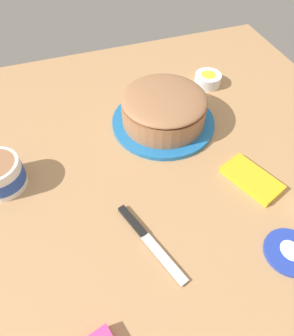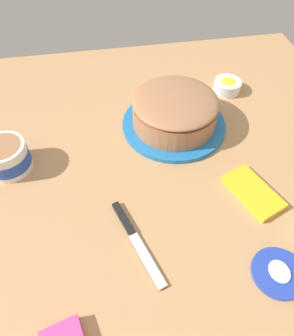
{
  "view_description": "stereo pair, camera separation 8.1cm",
  "coord_description": "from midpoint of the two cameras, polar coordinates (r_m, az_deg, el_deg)",
  "views": [
    {
      "loc": [
        0.39,
        -0.11,
        0.66
      ],
      "look_at": [
        -0.1,
        0.06,
        0.04
      ],
      "focal_mm": 33.33,
      "sensor_mm": 36.0,
      "label": 1
    },
    {
      "loc": [
        0.41,
        -0.03,
        0.66
      ],
      "look_at": [
        -0.1,
        0.06,
        0.04
      ],
      "focal_mm": 33.33,
      "sensor_mm": 36.0,
      "label": 2
    }
  ],
  "objects": [
    {
      "name": "frosting_tub",
      "position": [
        0.89,
        -21.99,
        1.74
      ],
      "size": [
        0.12,
        0.12,
        0.08
      ],
      "color": "white",
      "rests_on": "ground_plane"
    },
    {
      "name": "frosted_cake",
      "position": [
        0.95,
        7.56,
        9.89
      ],
      "size": [
        0.32,
        0.32,
        0.11
      ],
      "color": "#1E6BB2",
      "rests_on": "ground_plane"
    },
    {
      "name": "frosting_tub_lid",
      "position": [
        0.77,
        25.88,
        -17.06
      ],
      "size": [
        0.11,
        0.11,
        0.02
      ],
      "color": "#233DAD",
      "rests_on": "ground_plane"
    },
    {
      "name": "sprinkle_bowl_yellow",
      "position": [
        1.14,
        16.54,
        14.19
      ],
      "size": [
        0.09,
        0.09,
        0.04
      ],
      "color": "white",
      "rests_on": "ground_plane"
    },
    {
      "name": "ground_plane",
      "position": [
        0.78,
        -0.29,
        -7.98
      ],
      "size": [
        1.54,
        1.54,
        0.0
      ],
      "primitive_type": "plane",
      "color": "tan"
    },
    {
      "name": "spreading_knife",
      "position": [
        0.74,
        0.55,
        -12.26
      ],
      "size": [
        0.23,
        0.09,
        0.01
      ],
      "color": "silver",
      "rests_on": "ground_plane"
    },
    {
      "name": "candy_box_lower",
      "position": [
        0.85,
        21.45,
        -4.27
      ],
      "size": [
        0.17,
        0.13,
        0.02
      ],
      "primitive_type": "cube",
      "rotation": [
        0.0,
        0.0,
        0.37
      ],
      "color": "yellow",
      "rests_on": "ground_plane"
    }
  ]
}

